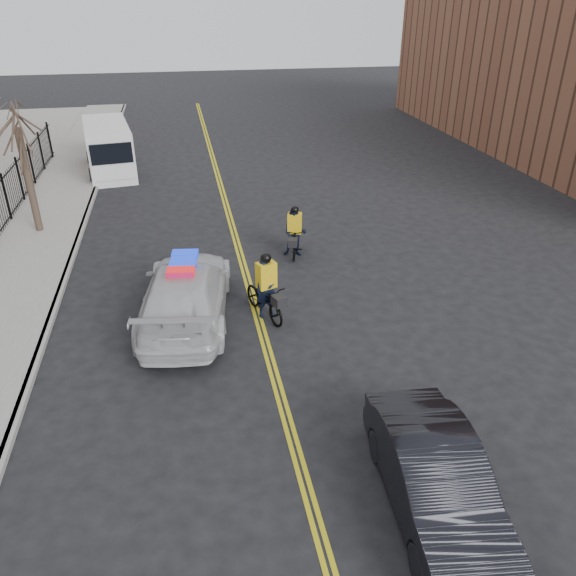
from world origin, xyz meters
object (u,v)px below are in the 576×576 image
at_px(police_cruiser, 186,292).
at_px(cyclist_near, 267,295).
at_px(cargo_van, 109,149).
at_px(dark_sedan, 436,481).
at_px(cyclist_far, 295,236).

distance_m(police_cruiser, cyclist_near, 2.35).
bearing_deg(police_cruiser, cargo_van, -70.21).
distance_m(police_cruiser, dark_sedan, 8.95).
bearing_deg(dark_sedan, cargo_van, 111.73).
bearing_deg(police_cruiser, cyclist_far, -128.87).
bearing_deg(police_cruiser, dark_sedan, 125.78).
height_order(police_cruiser, dark_sedan, police_cruiser).
height_order(police_cruiser, cyclist_near, cyclist_near).
height_order(cyclist_near, cyclist_far, cyclist_near).
distance_m(dark_sedan, cyclist_near, 7.83).
bearing_deg(cargo_van, cyclist_far, -67.14).
distance_m(police_cruiser, cargo_van, 16.35).
bearing_deg(dark_sedan, cyclist_near, 107.98).
relative_size(police_cruiser, dark_sedan, 1.36).
bearing_deg(cargo_van, dark_sedan, -80.69).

